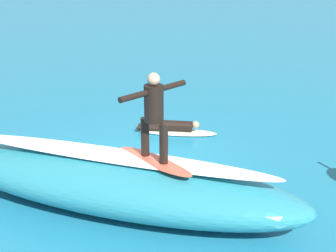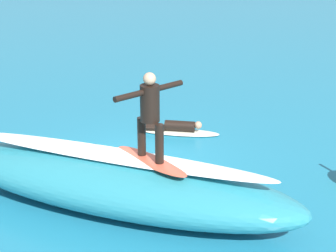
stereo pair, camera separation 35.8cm
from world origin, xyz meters
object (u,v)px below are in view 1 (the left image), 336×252
surfer_riding (154,110)px  surfer_paddling (173,126)px  surfboard_riding (154,161)px  surfboard_paddling (177,132)px

surfer_riding → surfer_paddling: surfer_riding is taller
surfboard_riding → surfer_paddling: bearing=-50.1°
surfer_riding → surfer_paddling: 4.86m
surfer_riding → surfboard_paddling: surfer_riding is taller
surfboard_paddling → surfer_riding: bearing=-88.8°
surfboard_riding → surfer_paddling: surfboard_riding is taller
surfboard_riding → surfboard_paddling: bearing=-51.8°
surfboard_riding → surfboard_paddling: size_ratio=0.86×
surfboard_riding → surfer_paddling: 4.54m
surfer_riding → surfboard_paddling: bearing=-51.8°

